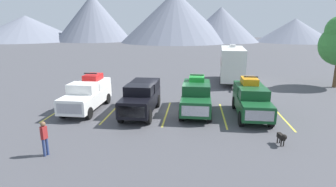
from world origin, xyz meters
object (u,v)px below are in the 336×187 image
at_px(pickup_truck_b, 141,97).
at_px(dog, 282,137).
at_px(pickup_truck_a, 87,94).
at_px(pickup_truck_d, 251,99).
at_px(camper_trailer_a, 232,63).
at_px(person_a, 44,136).
at_px(pickup_truck_c, 196,96).

relative_size(pickup_truck_b, dog, 6.45).
bearing_deg(pickup_truck_a, pickup_truck_d, -1.75).
relative_size(camper_trailer_a, person_a, 4.73).
bearing_deg(camper_trailer_a, pickup_truck_a, -137.30).
relative_size(person_a, dog, 2.06).
bearing_deg(pickup_truck_a, pickup_truck_b, -7.77).
xyz_separation_m(pickup_truck_d, person_a, (-10.89, -7.02, -0.20)).
distance_m(pickup_truck_b, dog, 9.47).
height_order(camper_trailer_a, dog, camper_trailer_a).
bearing_deg(dog, camper_trailer_a, 92.35).
xyz_separation_m(pickup_truck_c, camper_trailer_a, (3.80, 10.66, 0.93)).
bearing_deg(person_a, pickup_truck_d, 32.79).
distance_m(pickup_truck_b, person_a, 7.58).
distance_m(person_a, dog, 11.84).
bearing_deg(pickup_truck_d, camper_trailer_a, 89.69).
xyz_separation_m(pickup_truck_a, pickup_truck_c, (7.97, 0.19, 0.01)).
bearing_deg(pickup_truck_a, camper_trailer_a, 42.70).
bearing_deg(pickup_truck_b, pickup_truck_c, 11.18).
height_order(pickup_truck_c, pickup_truck_d, pickup_truck_d).
height_order(pickup_truck_a, dog, pickup_truck_a).
bearing_deg(person_a, pickup_truck_a, 96.28).
bearing_deg(pickup_truck_d, dog, -81.43).
xyz_separation_m(pickup_truck_c, person_a, (-7.16, -7.57, -0.19)).
xyz_separation_m(pickup_truck_c, pickup_truck_d, (3.74, -0.55, 0.01)).
relative_size(pickup_truck_d, person_a, 3.05).
bearing_deg(pickup_truck_a, pickup_truck_c, 1.39).
height_order(pickup_truck_d, camper_trailer_a, camper_trailer_a).
distance_m(camper_trailer_a, dog, 16.06).
distance_m(pickup_truck_a, pickup_truck_c, 7.97).
distance_m(pickup_truck_d, person_a, 12.96).
distance_m(pickup_truck_a, pickup_truck_d, 11.71).
relative_size(pickup_truck_c, dog, 6.40).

